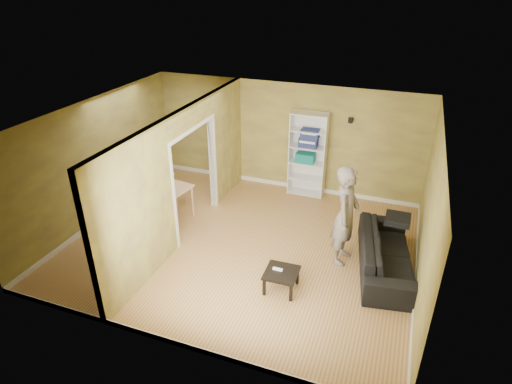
{
  "coord_description": "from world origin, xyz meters",
  "views": [
    {
      "loc": [
        2.69,
        -6.53,
        4.83
      ],
      "look_at": [
        0.2,
        0.2,
        1.1
      ],
      "focal_mm": 30.0,
      "sensor_mm": 36.0,
      "label": 1
    }
  ],
  "objects_px": {
    "person": "(347,208)",
    "coffee_table": "(281,274)",
    "dining_table": "(160,189)",
    "chair_near": "(152,210)",
    "chair_left": "(134,192)",
    "sofa": "(387,248)",
    "bookshelf": "(308,154)",
    "chair_far": "(176,186)"
  },
  "relations": [
    {
      "from": "sofa",
      "to": "chair_left",
      "type": "bearing_deg",
      "value": 77.58
    },
    {
      "from": "chair_near",
      "to": "coffee_table",
      "type": "bearing_deg",
      "value": 0.98
    },
    {
      "from": "person",
      "to": "bookshelf",
      "type": "distance_m",
      "value": 2.76
    },
    {
      "from": "dining_table",
      "to": "chair_near",
      "type": "distance_m",
      "value": 0.6
    },
    {
      "from": "person",
      "to": "dining_table",
      "type": "relative_size",
      "value": 1.83
    },
    {
      "from": "dining_table",
      "to": "chair_far",
      "type": "relative_size",
      "value": 1.37
    },
    {
      "from": "person",
      "to": "dining_table",
      "type": "xyz_separation_m",
      "value": [
        -3.96,
        0.2,
        -0.43
      ]
    },
    {
      "from": "chair_near",
      "to": "person",
      "type": "bearing_deg",
      "value": 22.09
    },
    {
      "from": "person",
      "to": "coffee_table",
      "type": "bearing_deg",
      "value": 151.54
    },
    {
      "from": "bookshelf",
      "to": "chair_left",
      "type": "bearing_deg",
      "value": -147.66
    },
    {
      "from": "chair_near",
      "to": "chair_left",
      "type": "bearing_deg",
      "value": 161.28
    },
    {
      "from": "sofa",
      "to": "coffee_table",
      "type": "relative_size",
      "value": 4.15
    },
    {
      "from": "person",
      "to": "coffee_table",
      "type": "relative_size",
      "value": 4.04
    },
    {
      "from": "coffee_table",
      "to": "chair_left",
      "type": "distance_m",
      "value": 4.18
    },
    {
      "from": "coffee_table",
      "to": "chair_near",
      "type": "xyz_separation_m",
      "value": [
        -3.03,
        0.86,
        0.17
      ]
    },
    {
      "from": "chair_left",
      "to": "chair_near",
      "type": "distance_m",
      "value": 1.08
    },
    {
      "from": "chair_near",
      "to": "chair_far",
      "type": "bearing_deg",
      "value": 112.96
    },
    {
      "from": "dining_table",
      "to": "chair_near",
      "type": "xyz_separation_m",
      "value": [
        0.12,
        -0.55,
        -0.2
      ]
    },
    {
      "from": "sofa",
      "to": "chair_left",
      "type": "relative_size",
      "value": 2.6
    },
    {
      "from": "chair_left",
      "to": "chair_far",
      "type": "xyz_separation_m",
      "value": [
        0.75,
        0.58,
        0.01
      ]
    },
    {
      "from": "bookshelf",
      "to": "chair_near",
      "type": "xyz_separation_m",
      "value": [
        -2.54,
        -2.79,
        -0.52
      ]
    },
    {
      "from": "person",
      "to": "bookshelf",
      "type": "relative_size",
      "value": 1.1
    },
    {
      "from": "sofa",
      "to": "coffee_table",
      "type": "distance_m",
      "value": 2.0
    },
    {
      "from": "person",
      "to": "coffee_table",
      "type": "xyz_separation_m",
      "value": [
        -0.81,
        -1.21,
        -0.8
      ]
    },
    {
      "from": "person",
      "to": "bookshelf",
      "type": "xyz_separation_m",
      "value": [
        -1.3,
        2.43,
        -0.1
      ]
    },
    {
      "from": "sofa",
      "to": "chair_near",
      "type": "xyz_separation_m",
      "value": [
        -4.62,
        -0.35,
        0.05
      ]
    },
    {
      "from": "person",
      "to": "chair_near",
      "type": "relative_size",
      "value": 2.29
    },
    {
      "from": "person",
      "to": "bookshelf",
      "type": "height_order",
      "value": "person"
    },
    {
      "from": "dining_table",
      "to": "bookshelf",
      "type": "bearing_deg",
      "value": 39.99
    },
    {
      "from": "chair_near",
      "to": "chair_far",
      "type": "xyz_separation_m",
      "value": [
        -0.13,
        1.21,
        -0.04
      ]
    },
    {
      "from": "dining_table",
      "to": "chair_far",
      "type": "height_order",
      "value": "chair_far"
    },
    {
      "from": "coffee_table",
      "to": "chair_left",
      "type": "xyz_separation_m",
      "value": [
        -3.9,
        1.48,
        0.13
      ]
    },
    {
      "from": "chair_left",
      "to": "chair_near",
      "type": "relative_size",
      "value": 0.91
    },
    {
      "from": "sofa",
      "to": "chair_near",
      "type": "bearing_deg",
      "value": 84.77
    },
    {
      "from": "chair_left",
      "to": "sofa",
      "type": "bearing_deg",
      "value": 98.43
    },
    {
      "from": "dining_table",
      "to": "chair_far",
      "type": "bearing_deg",
      "value": 90.68
    },
    {
      "from": "dining_table",
      "to": "chair_near",
      "type": "relative_size",
      "value": 1.25
    },
    {
      "from": "coffee_table",
      "to": "chair_near",
      "type": "relative_size",
      "value": 0.57
    },
    {
      "from": "chair_left",
      "to": "chair_near",
      "type": "bearing_deg",
      "value": 65.81
    },
    {
      "from": "chair_far",
      "to": "bookshelf",
      "type": "bearing_deg",
      "value": -129.67
    },
    {
      "from": "person",
      "to": "chair_near",
      "type": "distance_m",
      "value": 3.9
    },
    {
      "from": "person",
      "to": "chair_left",
      "type": "xyz_separation_m",
      "value": [
        -4.71,
        0.27,
        -0.67
      ]
    }
  ]
}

